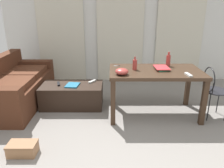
% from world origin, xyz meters
% --- Properties ---
extents(ground_plane, '(7.94, 7.94, 0.00)m').
position_xyz_m(ground_plane, '(0.00, 1.25, 0.00)').
color(ground_plane, gray).
extents(wall_back, '(5.22, 0.10, 2.60)m').
position_xyz_m(wall_back, '(0.00, 3.31, 1.30)').
color(wall_back, silver).
rests_on(wall_back, ground).
extents(curtains, '(3.71, 0.03, 2.26)m').
position_xyz_m(curtains, '(0.00, 3.22, 1.13)').
color(curtains, beige).
rests_on(curtains, ground).
extents(couch, '(0.86, 1.82, 0.83)m').
position_xyz_m(couch, '(-1.92, 1.86, 0.32)').
color(couch, '#4C2819').
rests_on(couch, ground).
extents(coffee_table, '(1.05, 0.56, 0.39)m').
position_xyz_m(coffee_table, '(-0.88, 1.78, 0.20)').
color(coffee_table, black).
rests_on(coffee_table, ground).
extents(craft_table, '(1.42, 0.80, 0.75)m').
position_xyz_m(craft_table, '(0.49, 1.47, 0.65)').
color(craft_table, '#382619').
rests_on(craft_table, ground).
extents(wire_chair, '(0.39, 0.39, 0.82)m').
position_xyz_m(wire_chair, '(1.36, 1.37, 0.51)').
color(wire_chair, black).
rests_on(wire_chair, ground).
extents(bottle_near, '(0.07, 0.07, 0.23)m').
position_xyz_m(bottle_near, '(0.74, 1.72, 0.84)').
color(bottle_near, '#99332D').
rests_on(bottle_near, craft_table).
extents(bottle_far, '(0.07, 0.07, 0.20)m').
position_xyz_m(bottle_far, '(0.17, 1.49, 0.83)').
color(bottle_far, '#99332D').
rests_on(bottle_far, craft_table).
extents(bowl, '(0.19, 0.19, 0.09)m').
position_xyz_m(bowl, '(-0.05, 1.23, 0.79)').
color(bowl, '#9E3833').
rests_on(bowl, craft_table).
extents(book_stack, '(0.22, 0.30, 0.04)m').
position_xyz_m(book_stack, '(0.59, 1.50, 0.77)').
color(book_stack, '#2D7F56').
rests_on(book_stack, craft_table).
extents(tv_remote_on_table, '(0.07, 0.18, 0.02)m').
position_xyz_m(tv_remote_on_table, '(0.90, 1.19, 0.76)').
color(tv_remote_on_table, '#B7B7B2').
rests_on(tv_remote_on_table, craft_table).
extents(scissors, '(0.11, 0.06, 0.00)m').
position_xyz_m(scissors, '(-0.09, 1.72, 0.75)').
color(scissors, '#9EA0A5').
rests_on(scissors, craft_table).
extents(tv_remote_primary, '(0.09, 0.19, 0.03)m').
position_xyz_m(tv_remote_primary, '(-1.11, 1.79, 0.41)').
color(tv_remote_primary, black).
rests_on(tv_remote_primary, coffee_table).
extents(tv_remote_secondary, '(0.14, 0.17, 0.03)m').
position_xyz_m(tv_remote_secondary, '(-0.54, 1.91, 0.41)').
color(tv_remote_secondary, '#B7B7B2').
rests_on(tv_remote_secondary, coffee_table).
extents(magazine, '(0.24, 0.28, 0.02)m').
position_xyz_m(magazine, '(-0.86, 1.73, 0.40)').
color(magazine, '#1E668C').
rests_on(magazine, coffee_table).
extents(shoebox, '(0.34, 0.21, 0.15)m').
position_xyz_m(shoebox, '(-1.25, 0.42, 0.08)').
color(shoebox, '#996B47').
rests_on(shoebox, ground).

